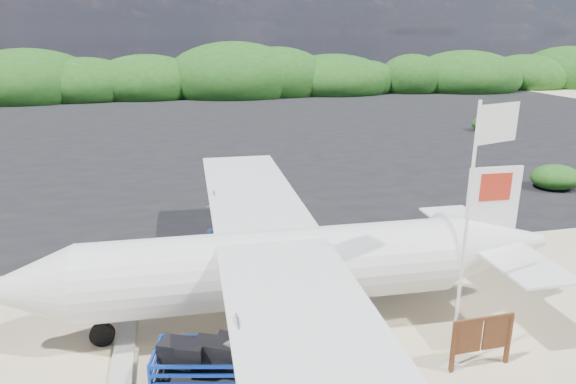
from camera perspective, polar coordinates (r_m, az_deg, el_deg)
The scene contains 9 objects.
ground at distance 14.13m, azimuth 1.43°, elevation -15.61°, with size 160.00×160.00×0.00m, color beige.
asphalt_apron at distance 42.28m, azimuth -8.82°, elevation 6.67°, with size 90.00×50.00×0.04m, color #B2B2B2, non-canonical shape.
vegetation_band at distance 66.98m, azimuth -10.58°, elevation 10.47°, with size 124.00×8.00×4.40m, color #B2B2B2, non-canonical shape.
flagpole at distance 13.59m, azimuth 17.64°, elevation -18.03°, with size 1.27×0.53×6.37m, color white, non-canonical shape.
signboard at distance 13.79m, azimuth 20.37°, elevation -17.77°, with size 1.69×0.16×1.39m, color #532E17, non-canonical shape.
crew_a at distance 16.84m, azimuth -8.49°, elevation -6.74°, with size 0.63×0.42×1.74m, color navy.
crew_b at distance 19.02m, azimuth -1.41°, elevation -3.96°, with size 0.76×0.59×1.56m, color navy.
crew_c at distance 16.10m, azimuth 11.91°, elevation -7.73°, with size 1.13×0.47×1.93m, color navy.
aircraft_large at distance 36.40m, azimuth 16.61°, elevation 4.43°, with size 17.81×17.81×5.34m, color #B2B2B2, non-canonical shape.
Camera 1 is at (-3.01, -11.47, 7.69)m, focal length 32.00 mm.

